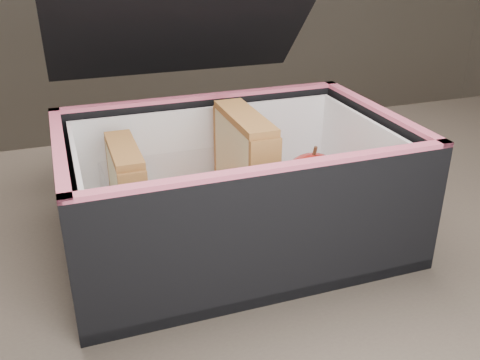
% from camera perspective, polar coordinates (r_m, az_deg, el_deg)
% --- Properties ---
extents(kitchen_table, '(1.20, 0.80, 0.75)m').
position_cam_1_polar(kitchen_table, '(0.59, 5.75, -15.65)').
color(kitchen_table, brown).
rests_on(kitchen_table, ground).
extents(lunch_bag, '(0.33, 0.36, 0.28)m').
position_cam_1_polar(lunch_bag, '(0.53, -0.88, 0.23)').
color(lunch_bag, black).
rests_on(lunch_bag, kitchen_table).
extents(plastic_tub, '(0.16, 0.11, 0.07)m').
position_cam_1_polar(plastic_tub, '(0.53, -5.46, -2.47)').
color(plastic_tub, white).
rests_on(plastic_tub, lunch_bag).
extents(sandwich_left, '(0.02, 0.09, 0.10)m').
position_cam_1_polar(sandwich_left, '(0.52, -11.86, -1.56)').
color(sandwich_left, '#CFBB89').
rests_on(sandwich_left, plastic_tub).
extents(sandwich_right, '(0.03, 0.11, 0.12)m').
position_cam_1_polar(sandwich_right, '(0.54, 0.49, 1.11)').
color(sandwich_right, '#CFBB89').
rests_on(sandwich_right, plastic_tub).
extents(carrot_sticks, '(0.05, 0.14, 0.03)m').
position_cam_1_polar(carrot_sticks, '(0.54, -4.93, -4.06)').
color(carrot_sticks, '#ED400A').
rests_on(carrot_sticks, plastic_tub).
extents(paper_napkin, '(0.08, 0.08, 0.01)m').
position_cam_1_polar(paper_napkin, '(0.59, 8.01, -2.83)').
color(paper_napkin, white).
rests_on(paper_napkin, lunch_bag).
extents(red_apple, '(0.08, 0.08, 0.07)m').
position_cam_1_polar(red_apple, '(0.57, 7.79, -0.05)').
color(red_apple, maroon).
rests_on(red_apple, paper_napkin).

